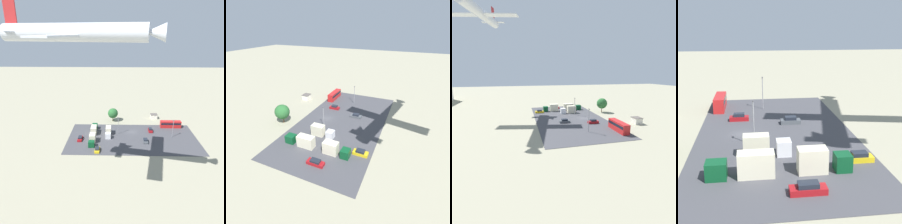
{
  "view_description": "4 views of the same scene",
  "coord_description": "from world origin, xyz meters",
  "views": [
    {
      "loc": [
        7.02,
        93.87,
        44.8
      ],
      "look_at": [
        8.71,
        23.83,
        18.89
      ],
      "focal_mm": 35.0,
      "sensor_mm": 36.0,
      "label": 1
    },
    {
      "loc": [
        52.1,
        27.47,
        32.7
      ],
      "look_at": [
        -0.7,
        4.33,
        3.41
      ],
      "focal_mm": 28.0,
      "sensor_mm": 36.0,
      "label": 2
    },
    {
      "loc": [
        -70.96,
        26.36,
        19.85
      ],
      "look_at": [
        -5.52,
        10.24,
        4.54
      ],
      "focal_mm": 28.0,
      "sensor_mm": 36.0,
      "label": 3
    },
    {
      "loc": [
        57.05,
        1.68,
        20.24
      ],
      "look_at": [
        -0.84,
        9.27,
        3.87
      ],
      "focal_mm": 50.0,
      "sensor_mm": 36.0,
      "label": 4
    }
  ],
  "objects": [
    {
      "name": "ground_plane",
      "position": [
        0.0,
        0.0,
        0.0
      ],
      "size": [
        400.0,
        400.0,
        0.0
      ],
      "primitive_type": "plane",
      "color": "gray"
    },
    {
      "name": "parking_lot_surface",
      "position": [
        0.0,
        6.31,
        0.04
      ],
      "size": [
        57.13,
        29.51,
        0.08
      ],
      "color": "#424247",
      "rests_on": "ground"
    },
    {
      "name": "shed_building",
      "position": [
        -13.11,
        -17.55,
        1.28
      ],
      "size": [
        3.69,
        3.26,
        2.54
      ],
      "color": "silver",
      "rests_on": "ground"
    },
    {
      "name": "bus",
      "position": [
        -19.47,
        -5.73,
        1.89
      ],
      "size": [
        10.03,
        2.49,
        3.36
      ],
      "rotation": [
        0.0,
        0.0,
        1.57
      ],
      "color": "red",
      "rests_on": "ground"
    },
    {
      "name": "parked_car_0",
      "position": [
        -5.3,
        9.96,
        0.72
      ],
      "size": [
        1.99,
        4.18,
        1.53
      ],
      "color": "#4C5156",
      "rests_on": "ground"
    },
    {
      "name": "parked_car_1",
      "position": [
        23.09,
        8.41,
        0.69
      ],
      "size": [
        1.81,
        4.72,
        1.47
      ],
      "rotation": [
        0.0,
        0.0,
        3.14
      ],
      "color": "maroon",
      "rests_on": "ground"
    },
    {
      "name": "parked_car_2",
      "position": [
        14.75,
        17.92,
        0.7
      ],
      "size": [
        1.91,
        4.23,
        1.48
      ],
      "color": "gold",
      "rests_on": "ground"
    },
    {
      "name": "parked_car_3",
      "position": [
        -8.91,
        -0.86,
        0.75
      ],
      "size": [
        1.82,
        4.14,
        1.61
      ],
      "rotation": [
        0.0,
        0.0,
        3.14
      ],
      "color": "maroon",
      "rests_on": "ground"
    },
    {
      "name": "parked_truck_0",
      "position": [
        17.71,
        0.62,
        1.7
      ],
      "size": [
        2.46,
        9.32,
        3.54
      ],
      "rotation": [
        0.0,
        0.0,
        3.14
      ],
      "color": "#0C4723",
      "rests_on": "ground"
    },
    {
      "name": "parked_truck_1",
      "position": [
        17.43,
        11.29,
        1.72
      ],
      "size": [
        2.49,
        7.67,
        3.59
      ],
      "color": "#0C4723",
      "rests_on": "ground"
    },
    {
      "name": "parked_truck_2",
      "position": [
        10.89,
        3.58,
        1.71
      ],
      "size": [
        2.38,
        7.57,
        3.56
      ],
      "color": "silver",
      "rests_on": "ground"
    },
    {
      "name": "tree_near_shed",
      "position": [
        9.12,
        -13.19,
        4.48
      ],
      "size": [
        5.27,
        5.27,
        7.13
      ],
      "color": "brown",
      "rests_on": "ground"
    },
    {
      "name": "light_pole_lot_centre",
      "position": [
        -17.98,
        4.73,
        4.51
      ],
      "size": [
        0.9,
        0.28,
        8.0
      ],
      "color": "gray",
      "rests_on": "ground"
    },
    {
      "name": "light_pole_lot_edge",
      "position": [
        6.38,
        2.09,
        4.57
      ],
      "size": [
        0.9,
        0.28,
        8.13
      ],
      "color": "gray",
      "rests_on": "ground"
    }
  ]
}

